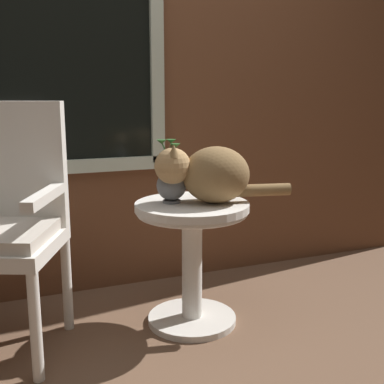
{
  "coord_description": "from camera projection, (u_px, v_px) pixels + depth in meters",
  "views": [
    {
      "loc": [
        -0.62,
        -1.88,
        1.07
      ],
      "look_at": [
        0.19,
        0.11,
        0.63
      ],
      "focal_mm": 45.53,
      "sensor_mm": 36.0,
      "label": 1
    }
  ],
  "objects": [
    {
      "name": "back_wall",
      "position": [
        114.0,
        48.0,
        2.52
      ],
      "size": [
        4.0,
        0.07,
        2.6
      ],
      "color": "brown",
      "rests_on": "ground_plane"
    },
    {
      "name": "cat",
      "position": [
        210.0,
        174.0,
        2.17
      ],
      "size": [
        0.62,
        0.31,
        0.27
      ],
      "color": "olive",
      "rests_on": "wicker_side_table"
    },
    {
      "name": "pewter_vase_with_ivy",
      "position": [
        171.0,
        182.0,
        2.19
      ],
      "size": [
        0.14,
        0.13,
        0.29
      ],
      "color": "slate",
      "rests_on": "wicker_side_table"
    },
    {
      "name": "wicker_side_table",
      "position": [
        192.0,
        242.0,
        2.24
      ],
      "size": [
        0.52,
        0.52,
        0.58
      ],
      "color": "silver",
      "rests_on": "ground_plane"
    },
    {
      "name": "ground_plane",
      "position": [
        163.0,
        340.0,
        2.15
      ],
      "size": [
        6.0,
        6.0,
        0.0
      ],
      "primitive_type": "plane",
      "color": "brown"
    },
    {
      "name": "wicker_chair",
      "position": [
        0.0,
        215.0,
        2.01
      ],
      "size": [
        0.63,
        0.62,
        1.04
      ],
      "color": "silver",
      "rests_on": "ground_plane"
    }
  ]
}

